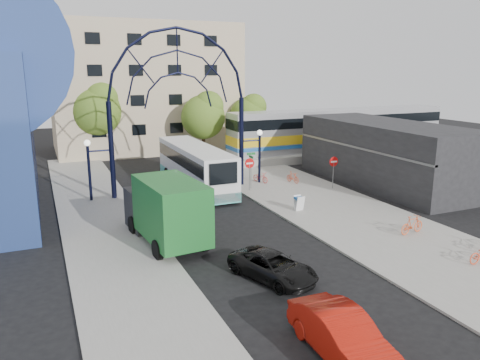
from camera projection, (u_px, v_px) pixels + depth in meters
name	position (u px, v px, depth m)	size (l,w,h in m)	color
ground	(262.00, 259.00, 23.20)	(120.00, 120.00, 0.00)	black
sidewalk_east	(347.00, 215.00, 29.86)	(8.00, 56.00, 0.12)	gray
plaza_west	(110.00, 237.00, 26.01)	(5.00, 50.00, 0.12)	gray
gateway_arch	(178.00, 77.00, 33.68)	(13.64, 0.44, 12.10)	black
stop_sign	(250.00, 166.00, 35.29)	(0.80, 0.07, 2.50)	slate
do_not_enter_sign	(334.00, 165.00, 35.92)	(0.76, 0.07, 2.48)	slate
street_name_sign	(251.00, 163.00, 35.95)	(0.70, 0.70, 2.80)	slate
sandwich_board	(299.00, 201.00, 30.53)	(0.55, 0.61, 0.99)	white
commercial_block_east	(386.00, 153.00, 37.74)	(6.00, 16.00, 5.00)	black
apartment_block	(144.00, 88.00, 53.52)	(20.00, 12.10, 14.00)	#C7AA8A
train_platform	(339.00, 152.00, 50.48)	(32.00, 5.00, 0.80)	gray
train_car	(340.00, 129.00, 49.90)	(25.10, 3.05, 4.20)	#B7B7BC
tree_north_a	(204.00, 115.00, 47.62)	(4.48, 4.48, 7.00)	#382314
tree_north_b	(98.00, 108.00, 47.15)	(5.12, 5.12, 8.00)	#382314
tree_north_c	(250.00, 114.00, 51.80)	(4.16, 4.16, 6.50)	#382314
city_bus	(195.00, 166.00, 36.64)	(2.88, 12.11, 3.32)	white
green_truck	(165.00, 210.00, 25.11)	(3.27, 7.33, 3.59)	black
black_suv	(273.00, 266.00, 20.83)	(2.00, 4.34, 1.21)	black
red_sedan	(342.00, 336.00, 15.13)	(1.63, 4.68, 1.54)	#A2140A
bike_near_a	(261.00, 177.00, 38.16)	(0.56, 1.62, 0.85)	#F13330
bike_near_b	(293.00, 177.00, 38.03)	(0.42, 1.47, 0.88)	#DF4C2C
bike_far_b	(412.00, 225.00, 26.25)	(0.50, 1.76, 1.06)	#E0582C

